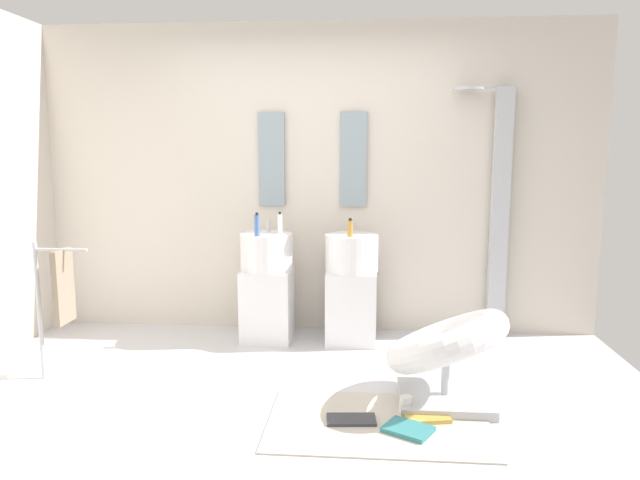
{
  "coord_description": "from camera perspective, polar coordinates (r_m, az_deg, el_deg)",
  "views": [
    {
      "loc": [
        0.47,
        -3.32,
        1.55
      ],
      "look_at": [
        0.15,
        0.55,
        0.95
      ],
      "focal_mm": 32.65,
      "sensor_mm": 36.0,
      "label": 1
    }
  ],
  "objects": [
    {
      "name": "towel_rack",
      "position": [
        4.28,
        -24.17,
        -4.45
      ],
      "size": [
        0.37,
        0.22,
        0.95
      ],
      "color": "#B7BABF",
      "rests_on": "ground_plane"
    },
    {
      "name": "magazine_ochre",
      "position": [
        3.57,
        10.44,
        -16.74
      ],
      "size": [
        0.28,
        0.19,
        0.02
      ],
      "primitive_type": "cube",
      "rotation": [
        0.0,
        0.0,
        0.2
      ],
      "color": "gold",
      "rests_on": "area_rug"
    },
    {
      "name": "magazine_charcoal",
      "position": [
        3.5,
        3.08,
        -17.16
      ],
      "size": [
        0.29,
        0.17,
        0.02
      ],
      "primitive_type": "cube",
      "rotation": [
        0.0,
        0.0,
        0.09
      ],
      "color": "#38383D",
      "rests_on": "area_rug"
    },
    {
      "name": "vanity_mirror_right",
      "position": [
        4.9,
        3.3,
        7.89
      ],
      "size": [
        0.22,
        0.03,
        0.78
      ],
      "primitive_type": "cube",
      "color": "#8C9EA8"
    },
    {
      "name": "shower_column",
      "position": [
        4.99,
        17.06,
        2.99
      ],
      "size": [
        0.49,
        0.24,
        2.05
      ],
      "color": "#B7BABF",
      "rests_on": "ground_plane"
    },
    {
      "name": "vanity_mirror_left",
      "position": [
        4.97,
        -4.76,
        7.89
      ],
      "size": [
        0.22,
        0.03,
        0.78
      ],
      "primitive_type": "cube",
      "color": "#8C9EA8"
    },
    {
      "name": "soap_bottle_amber",
      "position": [
        4.53,
        2.97,
        1.15
      ],
      "size": [
        0.04,
        0.04,
        0.14
      ],
      "color": "#C68C38",
      "rests_on": "pedestal_sink_right"
    },
    {
      "name": "area_rug",
      "position": [
        3.51,
        5.75,
        -17.37
      ],
      "size": [
        1.27,
        0.8,
        0.01
      ],
      "primitive_type": "cube",
      "color": "beige",
      "rests_on": "ground_plane"
    },
    {
      "name": "pedestal_sink_left",
      "position": [
        4.79,
        -5.21,
        -4.47
      ],
      "size": [
        0.42,
        0.42,
        0.98
      ],
      "color": "white",
      "rests_on": "ground_plane"
    },
    {
      "name": "rear_partition",
      "position": [
        5.0,
        -0.68,
        5.92
      ],
      "size": [
        4.8,
        0.1,
        2.6
      ],
      "primitive_type": "cube",
      "color": "beige",
      "rests_on": "ground_plane"
    },
    {
      "name": "magazine_teal",
      "position": [
        3.42,
        8.62,
        -17.86
      ],
      "size": [
        0.31,
        0.29,
        0.03
      ],
      "primitive_type": "cube",
      "rotation": [
        0.0,
        0.0,
        -0.52
      ],
      "color": "teal",
      "rests_on": "area_rug"
    },
    {
      "name": "ground_plane",
      "position": [
        3.7,
        -3.14,
        -16.32
      ],
      "size": [
        4.8,
        3.6,
        0.04
      ],
      "primitive_type": "cube",
      "color": "silver"
    },
    {
      "name": "lounge_chair",
      "position": [
        3.7,
        12.27,
        -10.38
      ],
      "size": [
        1.06,
        1.06,
        0.65
      ],
      "color": "#B7BABF",
      "rests_on": "ground_plane"
    },
    {
      "name": "soap_bottle_blue",
      "position": [
        4.57,
        -6.19,
        1.45
      ],
      "size": [
        0.04,
        0.04,
        0.18
      ],
      "color": "#4C72B7",
      "rests_on": "pedestal_sink_left"
    },
    {
      "name": "coffee_mug",
      "position": [
        3.63,
        8.42,
        -15.6
      ],
      "size": [
        0.08,
        0.08,
        0.09
      ],
      "primitive_type": "cylinder",
      "color": "white",
      "rests_on": "area_rug"
    },
    {
      "name": "soap_bottle_white",
      "position": [
        4.69,
        -3.95,
        1.62
      ],
      "size": [
        0.04,
        0.04,
        0.18
      ],
      "color": "white",
      "rests_on": "pedestal_sink_left"
    },
    {
      "name": "pedestal_sink_right",
      "position": [
        4.72,
        3.09,
        -4.64
      ],
      "size": [
        0.42,
        0.42,
        0.98
      ],
      "color": "white",
      "rests_on": "ground_plane"
    }
  ]
}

